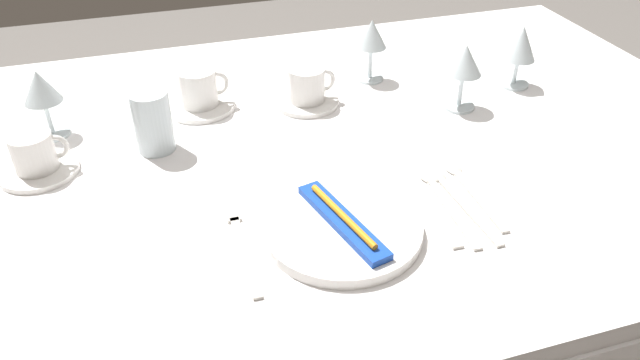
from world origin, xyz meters
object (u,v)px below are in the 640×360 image
toothbrush_package (344,220)px  coffee_cup_far (307,84)px  wine_glass_left (41,91)px  spoon_tea (468,186)px  dinner_plate (343,229)px  spoon_dessert (455,195)px  wine_glass_right (372,38)px  drink_tumbler (153,122)px  wine_glass_far (521,46)px  wine_glass_centre (465,64)px  coffee_cup_right (199,87)px  dinner_knife (430,205)px  spoon_soup (442,197)px  fork_outer (242,244)px  coffee_cup_left (34,152)px

toothbrush_package → coffee_cup_far: (0.07, 0.43, 0.02)m
wine_glass_left → spoon_tea: bearing=-30.2°
dinner_plate → spoon_dessert: dinner_plate is taller
wine_glass_right → drink_tumbler: wine_glass_right is taller
spoon_dessert → drink_tumbler: 0.55m
wine_glass_far → drink_tumbler: wine_glass_far is taller
wine_glass_centre → wine_glass_right: bearing=125.4°
spoon_tea → coffee_cup_right: size_ratio=2.00×
spoon_dessert → coffee_cup_right: size_ratio=2.16×
wine_glass_left → wine_glass_far: 0.97m
dinner_knife → spoon_soup: (0.03, 0.01, -0.00)m
dinner_plate → drink_tumbler: 0.42m
wine_glass_left → wine_glass_far: bearing=-4.4°
fork_outer → coffee_cup_right: bearing=89.3°
dinner_plate → wine_glass_right: 0.56m
dinner_plate → coffee_cup_left: coffee_cup_left is taller
coffee_cup_right → wine_glass_left: bearing=-175.4°
fork_outer → spoon_tea: spoon_tea is taller
coffee_cup_left → wine_glass_far: wine_glass_far is taller
dinner_knife → wine_glass_far: (0.37, 0.35, 0.09)m
coffee_cup_far → toothbrush_package: bearing=-99.0°
spoon_tea → wine_glass_right: size_ratio=1.46×
spoon_soup → drink_tumbler: (-0.44, 0.30, 0.06)m
dinner_plate → spoon_soup: size_ratio=1.12×
wine_glass_left → spoon_dessert: bearing=-32.6°
coffee_cup_left → wine_glass_centre: size_ratio=0.70×
spoon_dessert → wine_glass_right: size_ratio=1.58×
toothbrush_package → wine_glass_centre: (0.36, 0.32, 0.07)m
spoon_tea → wine_glass_right: wine_glass_right is taller
wine_glass_far → coffee_cup_right: bearing=171.8°
dinner_knife → coffee_cup_left: coffee_cup_left is taller
dinner_plate → coffee_cup_far: 0.43m
coffee_cup_far → wine_glass_centre: bearing=-20.2°
spoon_tea → wine_glass_far: size_ratio=1.50×
dinner_knife → coffee_cup_right: bearing=124.2°
fork_outer → coffee_cup_left: 0.42m
spoon_soup → coffee_cup_far: size_ratio=2.16×
dinner_plate → drink_tumbler: bearing=126.8°
wine_glass_left → dinner_knife: bearing=-35.6°
spoon_tea → spoon_soup: bearing=-165.3°
dinner_knife → coffee_cup_left: (-0.61, 0.29, 0.04)m
drink_tumbler → toothbrush_package: bearing=-53.2°
toothbrush_package → wine_glass_left: 0.63m
dinner_plate → wine_glass_left: size_ratio=1.83×
spoon_soup → spoon_dessert: same height
spoon_tea → wine_glass_left: wine_glass_left is taller
wine_glass_right → wine_glass_far: size_ratio=1.02×
dinner_plate → spoon_tea: dinner_plate is taller
coffee_cup_right → coffee_cup_left: bearing=-153.0°
coffee_cup_right → wine_glass_centre: 0.54m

